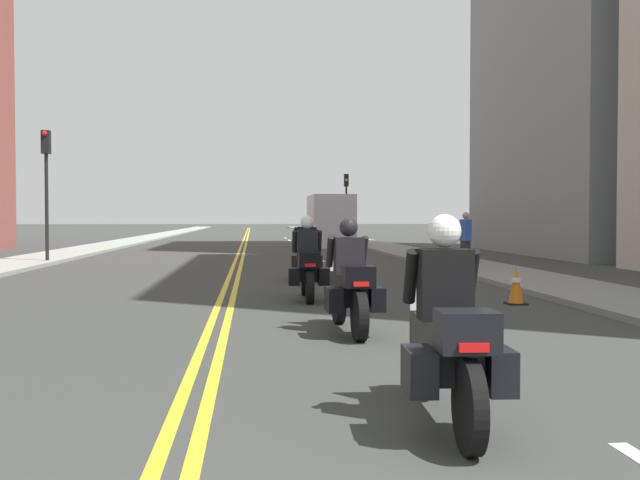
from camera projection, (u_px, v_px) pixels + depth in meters
ground_plane at (245, 241)px, 49.56m from camera, size 264.00×264.00×0.00m
sidewalk_left at (133, 241)px, 48.89m from camera, size 2.44×144.00×0.12m
sidewalk_right at (354, 240)px, 50.22m from camera, size 2.44×144.00×0.12m
centreline_yellow_inner at (243, 241)px, 49.55m from camera, size 0.12×132.00×0.01m
centreline_yellow_outer at (247, 241)px, 49.57m from camera, size 0.12×132.00×0.01m
lane_dashes_white at (314, 256)px, 30.92m from camera, size 0.14×56.40×0.01m
motorcycle_0 at (447, 339)px, 5.66m from camera, size 0.78×2.29×1.62m
motorcycle_1 at (350, 286)px, 10.22m from camera, size 0.78×2.30×1.59m
motorcycle_2 at (308, 267)px, 14.30m from camera, size 0.77×2.13×1.63m
motorcycle_3 at (306, 254)px, 18.71m from camera, size 0.76×2.22×1.63m
traffic_cone_0 at (414, 259)px, 21.89m from camera, size 0.38×0.38×0.77m
traffic_cone_1 at (516, 285)px, 13.62m from camera, size 0.36×0.36×0.70m
traffic_light_near at (46, 171)px, 25.47m from camera, size 0.28×0.38×4.58m
traffic_light_far at (346, 195)px, 47.79m from camera, size 0.28×0.38×4.39m
pedestrian_0 at (467, 240)px, 24.63m from camera, size 0.31×0.41×1.65m
pedestrian_1 at (465, 239)px, 23.66m from camera, size 0.32×0.51×1.77m
parked_truck at (329, 223)px, 41.00m from camera, size 2.20×6.50×2.80m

